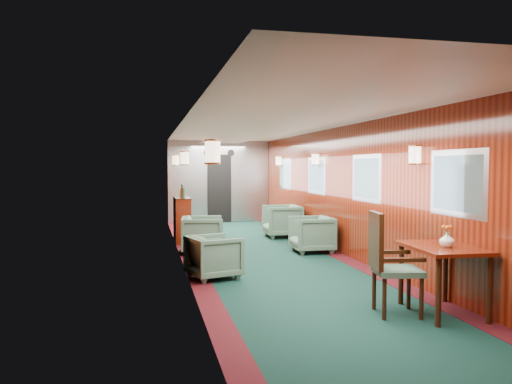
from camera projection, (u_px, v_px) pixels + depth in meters
room at (265, 167)px, 8.95m from camera, size 12.00×12.10×2.40m
bulkhead at (219, 182)px, 14.74m from camera, size 2.98×0.17×2.39m
windows_right at (338, 177)px, 9.52m from camera, size 0.02×8.60×0.80m
wall_sconces at (258, 159)px, 9.49m from camera, size 2.97×7.97×0.25m
dining_table at (443, 257)px, 5.56m from camera, size 0.77×1.06×0.76m
side_chair at (388, 259)px, 5.52m from camera, size 0.59×0.61×1.14m
credenza at (182, 219)px, 10.92m from camera, size 0.34×1.09×1.26m
flower_vase at (447, 240)px, 5.46m from camera, size 0.17×0.17×0.17m
armchair_left_near at (214, 257)px, 7.34m from camera, size 0.87×0.86×0.64m
armchair_left_far at (203, 235)px, 9.46m from camera, size 0.86×0.84×0.71m
armchair_right_near at (312, 234)px, 9.56m from camera, size 0.78×0.76×0.70m
armchair_right_far at (282, 221)px, 11.61m from camera, size 0.85×0.83×0.76m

